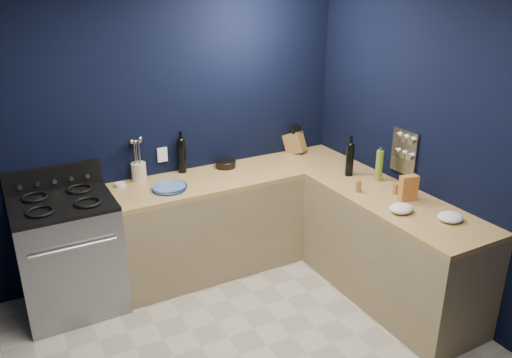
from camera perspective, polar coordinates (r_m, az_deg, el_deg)
wall_back at (r=4.60m, az=-10.66°, el=5.35°), size 3.50×0.02×2.60m
wall_right at (r=4.15m, az=21.83°, el=2.32°), size 0.02×3.50×2.60m
cab_back at (r=4.84m, az=-1.95°, el=-4.49°), size 2.30×0.63×0.86m
top_back at (r=4.66m, az=-2.02°, el=0.48°), size 2.30×0.63×0.04m
cab_right at (r=4.44m, az=14.73°, el=-7.83°), size 0.63×1.67×0.86m
top_right at (r=4.24m, az=15.30°, el=-2.53°), size 0.63×1.67×0.04m
gas_range at (r=4.43m, az=-20.01°, el=-8.14°), size 0.76×0.66×0.92m
oven_door at (r=4.16m, az=-19.24°, el=-10.23°), size 0.59×0.02×0.42m
cooktop at (r=4.22m, az=-20.83°, el=-2.53°), size 0.76×0.66×0.03m
backguard at (r=4.46m, az=-21.61°, el=0.11°), size 0.76×0.06×0.20m
spice_panel at (r=4.51m, az=16.18°, el=2.93°), size 0.02×0.28×0.38m
wall_outlet at (r=4.64m, az=-10.38°, el=2.68°), size 0.09×0.02×0.13m
plate_stack at (r=4.34m, az=-9.64°, el=-0.97°), size 0.31×0.31×0.04m
ramekin at (r=4.49m, az=-14.86°, el=-0.62°), size 0.09×0.09×0.03m
utensil_crock at (r=4.56m, az=-12.90°, el=0.80°), size 0.17×0.17×0.16m
wine_bottle_back at (r=4.66m, az=-8.26°, el=2.52°), size 0.10×0.10×0.30m
lemon_basket at (r=4.78m, az=-3.40°, el=1.72°), size 0.24×0.24×0.07m
knife_block at (r=5.17m, az=4.32°, el=4.03°), size 0.21×0.26×0.25m
wine_bottle_right at (r=4.62m, az=10.39°, el=2.08°), size 0.08×0.08×0.29m
oil_bottle at (r=4.56m, az=13.55°, el=1.47°), size 0.08×0.08×0.27m
spice_jar_near at (r=4.31m, az=11.33°, el=-0.80°), size 0.05×0.05×0.10m
spice_jar_far at (r=4.34m, az=15.28°, el=-1.05°), size 0.05×0.05×0.09m
crouton_bag at (r=4.22m, az=16.58°, el=-0.99°), size 0.15×0.09×0.21m
towel_front at (r=4.02m, az=15.86°, el=-3.17°), size 0.24×0.22×0.07m
towel_end at (r=4.00m, az=20.81°, el=-3.98°), size 0.21×0.20×0.06m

